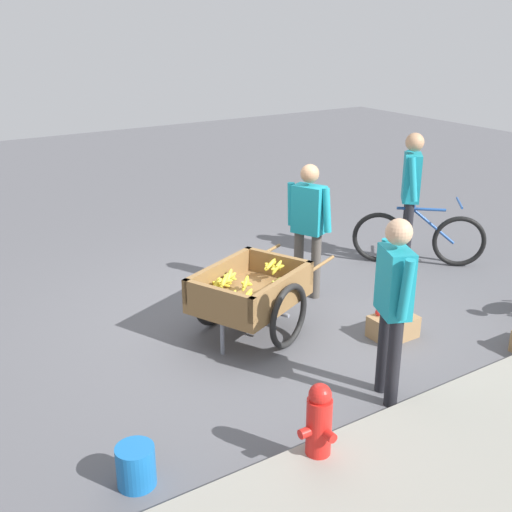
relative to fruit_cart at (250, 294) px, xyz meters
The scene contains 9 objects.
ground_plane 0.59m from the fruit_cart, 137.22° to the right, with size 24.00×24.00×0.00m, color #56565B.
fruit_cart is the anchor object (origin of this frame).
vendor_person 1.24m from the fruit_cart, 156.19° to the right, with size 0.32×0.52×1.51m.
bicycle 2.87m from the fruit_cart, behind, with size 1.28×1.15×0.85m.
cyclist_person 2.84m from the fruit_cart, 167.90° to the right, with size 0.38×0.50×1.67m.
fire_hydrant 2.06m from the fruit_cart, 71.24° to the left, with size 0.25×0.25×0.67m.
plastic_bucket 2.32m from the fruit_cart, 38.37° to the left, with size 0.27×0.27×0.30m, color #1966B2.
apple_crate 1.45m from the fruit_cart, 145.13° to the left, with size 0.44×0.32×0.31m.
bystander_person 1.68m from the fruit_cart, 102.83° to the left, with size 0.32×0.51×1.56m.
Camera 1 is at (3.31, 5.09, 2.99)m, focal length 44.71 mm.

